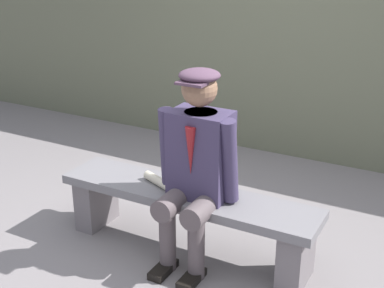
{
  "coord_description": "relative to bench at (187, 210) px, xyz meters",
  "views": [
    {
      "loc": [
        -1.55,
        2.77,
        2.03
      ],
      "look_at": [
        -0.04,
        0.0,
        0.81
      ],
      "focal_mm": 49.07,
      "sensor_mm": 36.0,
      "label": 1
    }
  ],
  "objects": [
    {
      "name": "seated_man",
      "position": [
        -0.1,
        0.06,
        0.4
      ],
      "size": [
        0.55,
        0.56,
        1.31
      ],
      "color": "#3B3251",
      "rests_on": "ground"
    },
    {
      "name": "stadium_wall",
      "position": [
        0.0,
        -2.13,
        0.51
      ],
      "size": [
        12.0,
        0.24,
        1.66
      ],
      "primitive_type": "cube",
      "color": "#5E614C",
      "rests_on": "ground"
    },
    {
      "name": "bench",
      "position": [
        0.0,
        0.0,
        0.0
      ],
      "size": [
        1.83,
        0.4,
        0.46
      ],
      "color": "slate",
      "rests_on": "ground"
    },
    {
      "name": "rolled_magazine",
      "position": [
        0.22,
        0.01,
        0.17
      ],
      "size": [
        0.28,
        0.17,
        0.06
      ],
      "primitive_type": "cylinder",
      "rotation": [
        0.0,
        1.57,
        -0.4
      ],
      "color": "beige",
      "rests_on": "bench"
    },
    {
      "name": "ground_plane",
      "position": [
        0.0,
        0.0,
        -0.32
      ],
      "size": [
        30.0,
        30.0,
        0.0
      ],
      "primitive_type": "plane",
      "color": "slate"
    }
  ]
}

